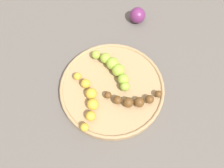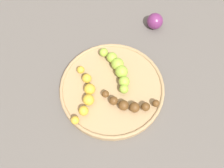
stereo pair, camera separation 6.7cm
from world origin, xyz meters
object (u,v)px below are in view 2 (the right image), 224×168
object	(u,v)px
fruit_bowl	(112,88)
plum_purple	(155,21)
banana_overripe	(129,104)
banana_spotted	(86,94)
banana_green	(118,68)

from	to	relation	value
fruit_bowl	plum_purple	bearing A→B (deg)	-133.96
fruit_bowl	plum_purple	xyz separation A→B (m)	(-0.19, -0.20, 0.01)
plum_purple	fruit_bowl	bearing A→B (deg)	46.04
banana_overripe	fruit_bowl	bearing A→B (deg)	-129.73
banana_spotted	banana_overripe	world-z (taller)	banana_spotted
banana_green	plum_purple	size ratio (longest dim) A/B	2.99
banana_overripe	banana_green	world-z (taller)	banana_green
fruit_bowl	banana_spotted	bearing A→B (deg)	9.10
banana_green	plum_purple	world-z (taller)	banana_green
fruit_bowl	plum_purple	distance (m)	0.27
banana_green	banana_overripe	bearing A→B (deg)	-98.38
banana_spotted	banana_overripe	xyz separation A→B (m)	(-0.11, 0.05, -0.00)
banana_overripe	plum_purple	size ratio (longest dim) A/B	2.80
fruit_bowl	banana_spotted	distance (m)	0.08
banana_overripe	plum_purple	xyz separation A→B (m)	(-0.16, -0.26, -0.01)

